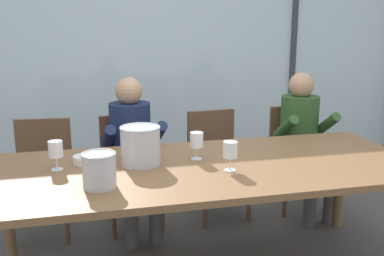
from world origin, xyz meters
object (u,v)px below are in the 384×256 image
Objects in this scene: chair_near_curtain at (43,168)px; chair_left_of_center at (129,161)px; ice_bucket_primary at (99,170)px; wine_glass_center_pour at (197,141)px; chair_center at (215,155)px; person_olive_shirt at (303,134)px; person_navy_polo at (133,145)px; dining_table at (206,174)px; tasting_bowl at (84,160)px; wine_glass_by_left_taster at (56,150)px; ice_bucket_secondary at (140,145)px; chair_right_of_center at (296,149)px; wine_glass_near_bucket at (230,151)px.

chair_near_curtain and chair_left_of_center have the same top height.
ice_bucket_primary is 1.08× the size of wine_glass_center_pour.
person_olive_shirt reaches higher than chair_center.
person_navy_polo is (0.02, -0.13, 0.17)m from chair_left_of_center.
dining_table is at bearing -37.18° from chair_near_curtain.
tasting_bowl is at bearing -149.59° from chair_center.
person_olive_shirt is 6.84× the size of wine_glass_by_left_taster.
person_navy_polo is 4.84× the size of ice_bucket_secondary.
chair_near_curtain is (-1.04, 0.94, -0.18)m from dining_table.
ice_bucket_primary is at bearing -140.69° from chair_right_of_center.
wine_glass_near_bucket is (0.49, -1.09, 0.36)m from chair_left_of_center.
tasting_bowl is at bearing 157.88° from wine_glass_near_bucket.
wine_glass_by_left_taster is at bearing -152.05° from chair_right_of_center.
chair_right_of_center is 1.75m from ice_bucket_secondary.
chair_near_curtain is at bearing 175.87° from chair_center.
chair_left_of_center is 1.03m from wine_glass_by_left_taster.
ice_bucket_primary reaches higher than dining_table.
ice_bucket_primary is 0.76m from wine_glass_near_bucket.
person_olive_shirt reaches higher than chair_near_curtain.
chair_center is 0.74m from person_navy_polo.
person_olive_shirt is (1.46, -0.13, 0.17)m from chair_left_of_center.
wine_glass_center_pour is at bearing -138.49° from chair_right_of_center.
chair_right_of_center is (2.13, 0.03, 0.00)m from chair_near_curtain.
chair_center is at bearing 77.61° from wine_glass_near_bucket.
person_olive_shirt is 1.64m from ice_bucket_secondary.
chair_near_curtain is 0.73× the size of person_olive_shirt.
chair_center is 1.53m from wine_glass_by_left_taster.
ice_bucket_secondary reaches higher than ice_bucket_primary.
wine_glass_center_pour reaches higher than tasting_bowl.
ice_bucket_primary reaches higher than chair_left_of_center.
person_olive_shirt is 1.32m from wine_glass_center_pour.
person_olive_shirt is 6.34× the size of ice_bucket_primary.
tasting_bowl reaches higher than dining_table.
chair_right_of_center is 5.00× the size of wine_glass_near_bucket.
ice_bucket_primary reaches higher than wine_glass_center_pour.
chair_right_of_center is at bearing 48.16° from wine_glass_near_bucket.
chair_right_of_center is 2.14m from ice_bucket_primary.
person_olive_shirt is at bearing -15.54° from chair_center.
chair_near_curtain and chair_center have the same top height.
chair_right_of_center is 5.00× the size of wine_glass_by_left_taster.
person_olive_shirt is 2.03m from ice_bucket_primary.
dining_table is 10.79× the size of ice_bucket_secondary.
chair_near_curtain is at bearing 128.25° from ice_bucket_secondary.
tasting_bowl is at bearing 27.37° from wine_glass_by_left_taster.
chair_right_of_center is 0.73× the size of person_olive_shirt.
wine_glass_near_bucket is (-0.97, -0.96, 0.19)m from person_olive_shirt.
dining_table is 0.25m from wine_glass_near_bucket.
tasting_bowl is (-1.80, -0.62, 0.10)m from person_olive_shirt.
chair_center is 1.00× the size of chair_right_of_center.
chair_near_curtain is 2.13m from person_olive_shirt.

